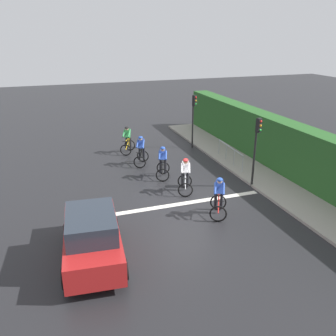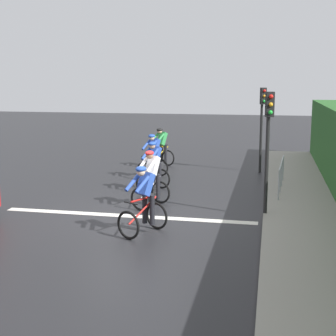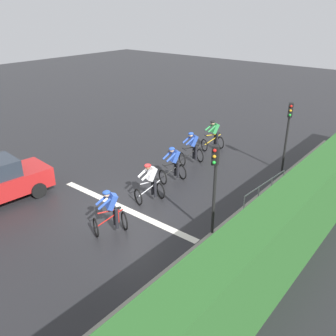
% 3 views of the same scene
% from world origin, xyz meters
% --- Properties ---
extents(ground_plane, '(80.00, 80.00, 0.00)m').
position_xyz_m(ground_plane, '(0.00, 0.00, 0.00)').
color(ground_plane, black).
extents(sidewalk_kerb, '(2.80, 21.21, 0.12)m').
position_xyz_m(sidewalk_kerb, '(5.02, 2.00, 0.06)').
color(sidewalk_kerb, gray).
rests_on(sidewalk_kerb, ground).
extents(stone_wall_low, '(0.44, 21.21, 0.42)m').
position_xyz_m(stone_wall_low, '(5.92, 2.00, 0.21)').
color(stone_wall_low, gray).
rests_on(stone_wall_low, ground).
extents(hedge_wall, '(1.10, 21.21, 2.68)m').
position_xyz_m(hedge_wall, '(6.22, 2.00, 1.34)').
color(hedge_wall, '#265623').
rests_on(hedge_wall, ground).
extents(road_marking_stop_line, '(7.00, 0.30, 0.01)m').
position_xyz_m(road_marking_stop_line, '(0.00, -0.04, 0.00)').
color(road_marking_stop_line, silver).
rests_on(road_marking_stop_line, ground).
extents(cyclist_lead, '(1.10, 1.27, 1.66)m').
position_xyz_m(cyclist_lead, '(-0.75, 7.54, 0.80)').
color(cyclist_lead, black).
rests_on(cyclist_lead, ground).
extents(cyclist_second, '(1.07, 1.27, 1.66)m').
position_xyz_m(cyclist_second, '(-0.53, 5.23, 0.80)').
color(cyclist_second, black).
rests_on(cyclist_second, ground).
extents(cyclist_mid, '(1.01, 1.25, 1.66)m').
position_xyz_m(cyclist_mid, '(0.01, 3.07, 0.80)').
color(cyclist_mid, black).
rests_on(cyclist_mid, ground).
extents(cyclist_fourth, '(1.01, 1.25, 1.66)m').
position_xyz_m(cyclist_fourth, '(0.41, 1.06, 0.80)').
color(cyclist_fourth, black).
rests_on(cyclist_fourth, ground).
extents(cyclist_trailing, '(1.09, 1.27, 1.66)m').
position_xyz_m(cyclist_trailing, '(0.84, -1.46, 0.80)').
color(cyclist_trailing, black).
rests_on(cyclist_trailing, ground).
extents(traffic_light_near_crossing, '(0.24, 0.31, 3.34)m').
position_xyz_m(traffic_light_near_crossing, '(3.68, 0.53, 2.22)').
color(traffic_light_near_crossing, black).
rests_on(traffic_light_near_crossing, ground).
extents(traffic_light_far_junction, '(0.26, 0.30, 3.34)m').
position_xyz_m(traffic_light_far_junction, '(3.38, 7.17, 2.22)').
color(traffic_light_far_junction, black).
rests_on(traffic_light_far_junction, ground).
extents(pedestrian_railing_kerbside, '(0.24, 3.10, 1.03)m').
position_xyz_m(pedestrian_railing_kerbside, '(4.12, 3.65, 0.77)').
color(pedestrian_railing_kerbside, '#999EA3').
rests_on(pedestrian_railing_kerbside, ground).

